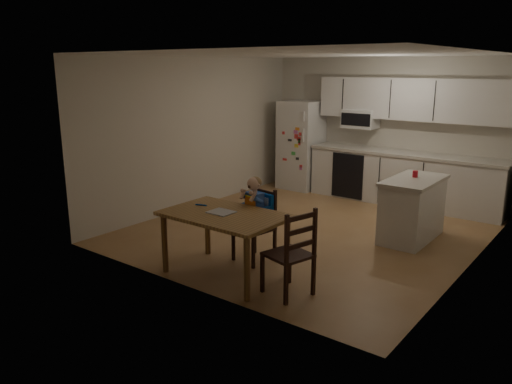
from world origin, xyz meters
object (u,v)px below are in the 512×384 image
object	(u,v)px
red_cup	(415,174)
chair_booster	(257,210)
refrigerator	(301,145)
kitchen_island	(412,209)
chair_side	(294,248)
dining_table	(225,222)

from	to	relation	value
red_cup	chair_booster	size ratio (longest dim) A/B	0.08
refrigerator	red_cup	size ratio (longest dim) A/B	18.95
refrigerator	kitchen_island	world-z (taller)	refrigerator
refrigerator	kitchen_island	bearing A→B (deg)	-29.79
chair_side	red_cup	bearing A→B (deg)	-171.04
dining_table	chair_side	size ratio (longest dim) A/B	1.45
red_cup	chair_booster	world-z (taller)	chair_booster
refrigerator	red_cup	world-z (taller)	refrigerator
refrigerator	kitchen_island	size ratio (longest dim) A/B	1.46
kitchen_island	chair_side	bearing A→B (deg)	-96.86
red_cup	dining_table	xyz separation A→B (m)	(-1.21, -2.60, -0.27)
red_cup	chair_booster	xyz separation A→B (m)	(-1.20, -2.02, -0.26)
chair_booster	chair_side	xyz separation A→B (m)	(0.93, -0.59, -0.10)
kitchen_island	dining_table	bearing A→B (deg)	-116.38
refrigerator	dining_table	size ratio (longest dim) A/B	1.24
red_cup	chair_side	xyz separation A→B (m)	(-0.27, -2.60, -0.37)
refrigerator	chair_side	bearing A→B (deg)	-58.27
red_cup	refrigerator	bearing A→B (deg)	151.38
refrigerator	dining_table	xyz separation A→B (m)	(1.63, -4.15, -0.21)
refrigerator	chair_booster	size ratio (longest dim) A/B	1.60
refrigerator	kitchen_island	distance (m)	3.33
red_cup	chair_booster	bearing A→B (deg)	-120.85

